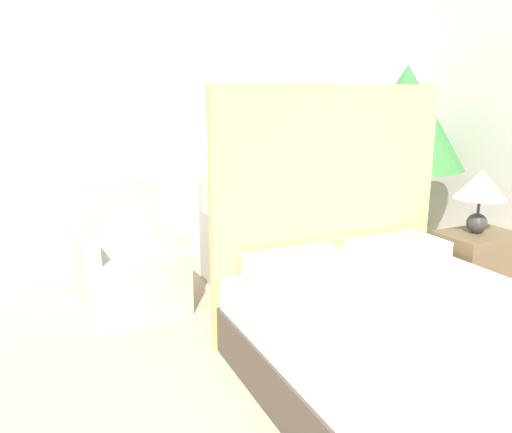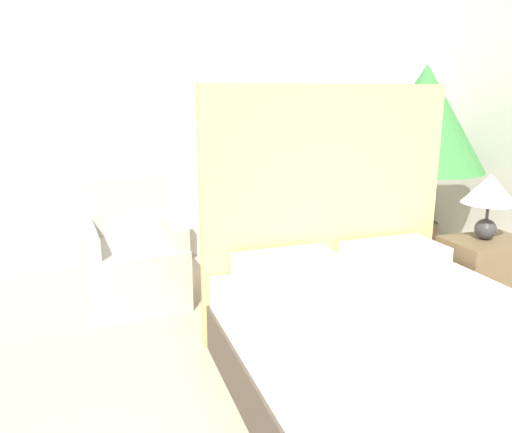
{
  "view_description": "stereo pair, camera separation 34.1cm",
  "coord_description": "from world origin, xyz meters",
  "views": [
    {
      "loc": [
        -1.36,
        -0.42,
        1.49
      ],
      "look_at": [
        0.01,
        2.6,
        0.67
      ],
      "focal_mm": 35.0,
      "sensor_mm": 36.0,
      "label": 1
    },
    {
      "loc": [
        -1.05,
        -0.54,
        1.49
      ],
      "look_at": [
        0.01,
        2.6,
        0.67
      ],
      "focal_mm": 35.0,
      "sensor_mm": 36.0,
      "label": 2
    }
  ],
  "objects": [
    {
      "name": "armchair_near_window_left",
      "position": [
        -0.79,
        3.04,
        0.27
      ],
      "size": [
        0.74,
        0.75,
        0.87
      ],
      "rotation": [
        0.0,
        0.0,
        0.07
      ],
      "color": "#B7B2A8",
      "rests_on": "ground_plane"
    },
    {
      "name": "nightstand",
      "position": [
        1.4,
        1.94,
        0.28
      ],
      "size": [
        0.53,
        0.39,
        0.56
      ],
      "color": "brown",
      "rests_on": "ground_plane"
    },
    {
      "name": "potted_palm",
      "position": [
        1.77,
        3.21,
        1.23
      ],
      "size": [
        1.1,
        1.1,
        1.75
      ],
      "color": "#38281E",
      "rests_on": "ground_plane"
    },
    {
      "name": "table_lamp",
      "position": [
        1.38,
        1.96,
        0.87
      ],
      "size": [
        0.34,
        0.34,
        0.43
      ],
      "color": "#333333",
      "rests_on": "nightstand"
    },
    {
      "name": "wall_back",
      "position": [
        0.0,
        3.94,
        1.45
      ],
      "size": [
        10.0,
        0.06,
        2.9
      ],
      "color": "silver",
      "rests_on": "ground_plane"
    },
    {
      "name": "bed",
      "position": [
        0.32,
        1.3,
        0.29
      ],
      "size": [
        1.58,
        1.98,
        1.55
      ],
      "color": "#4C4238",
      "rests_on": "ground_plane"
    },
    {
      "name": "armchair_near_window_right",
      "position": [
        0.21,
        3.04,
        0.27
      ],
      "size": [
        0.73,
        0.74,
        0.87
      ],
      "rotation": [
        0.0,
        0.0,
        0.06
      ],
      "color": "#B7B2A8",
      "rests_on": "ground_plane"
    }
  ]
}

